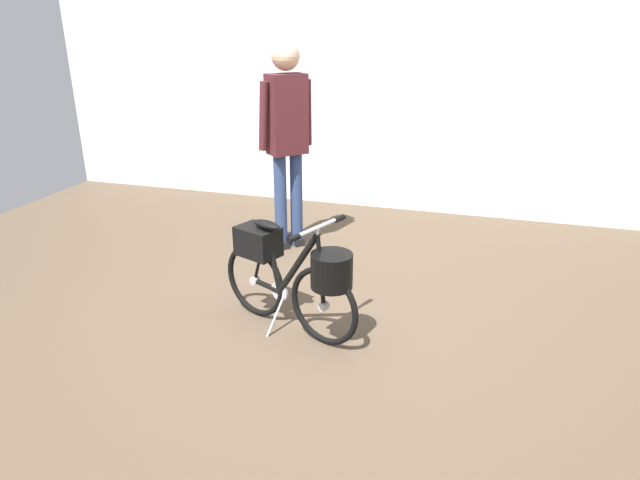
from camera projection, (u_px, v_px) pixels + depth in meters
The scene contains 4 objects.
ground_plane at pixel (320, 334), 3.70m from camera, with size 8.06×8.06×0.00m, color brown.
back_wall at pixel (400, 70), 5.71m from camera, with size 8.06×0.10×2.96m, color white.
folding_bike_foreground at pixel (293, 273), 3.61m from camera, with size 1.07×0.59×0.80m.
visitor_near_wall at pixel (287, 133), 4.79m from camera, with size 0.39×0.41×1.80m.
Camera 1 is at (0.92, -3.08, 1.94)m, focal length 31.25 mm.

